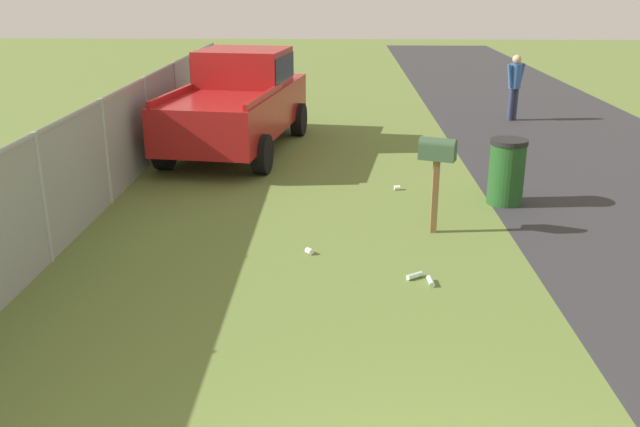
{
  "coord_description": "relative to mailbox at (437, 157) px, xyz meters",
  "views": [
    {
      "loc": [
        -2.78,
        0.62,
        3.54
      ],
      "look_at": [
        4.11,
        0.83,
        1.15
      ],
      "focal_mm": 38.34,
      "sensor_mm": 36.0,
      "label": 1
    }
  ],
  "objects": [
    {
      "name": "trash_bin",
      "position": [
        1.39,
        -1.35,
        -0.59
      ],
      "size": [
        0.6,
        0.6,
        1.08
      ],
      "color": "#1E4C1E",
      "rests_on": "ground"
    },
    {
      "name": "pedestrian",
      "position": [
        8.44,
        -3.11,
        -0.16
      ],
      "size": [
        0.3,
        0.52,
        1.69
      ],
      "rotation": [
        0.0,
        0.0,
        3.68
      ],
      "color": "#2D3351",
      "rests_on": "ground"
    },
    {
      "name": "pickup_truck",
      "position": [
        5.08,
        3.55,
        -0.03
      ],
      "size": [
        5.4,
        2.79,
        2.09
      ],
      "rotation": [
        0.0,
        0.0,
        -0.14
      ],
      "color": "maroon",
      "rests_on": "ground"
    },
    {
      "name": "litter_cup_near_hydrant",
      "position": [
        -0.9,
        1.78,
        -1.09
      ],
      "size": [
        0.13,
        0.13,
        0.08
      ],
      "primitive_type": "cylinder",
      "rotation": [
        0.0,
        1.57,
        0.71
      ],
      "color": "white",
      "rests_on": "ground"
    },
    {
      "name": "litter_cup_midfield_a",
      "position": [
        2.1,
        0.37,
        -1.09
      ],
      "size": [
        0.09,
        0.11,
        0.08
      ],
      "primitive_type": "cylinder",
      "rotation": [
        0.0,
        1.57,
        4.86
      ],
      "color": "white",
      "rests_on": "ground"
    },
    {
      "name": "mailbox",
      "position": [
        0.0,
        0.0,
        0.0
      ],
      "size": [
        0.37,
        0.55,
        1.41
      ],
      "rotation": [
        0.0,
        0.0,
        -0.37
      ],
      "color": "brown",
      "rests_on": "ground"
    },
    {
      "name": "litter_bottle_far_scatter",
      "position": [
        -1.82,
        0.26,
        -1.1
      ],
      "size": [
        0.22,
        0.08,
        0.07
      ],
      "primitive_type": "cylinder",
      "rotation": [
        0.0,
        1.57,
        0.07
      ],
      "color": "#B2D8BF",
      "rests_on": "ground"
    },
    {
      "name": "fence_section",
      "position": [
        2.43,
        5.17,
        -0.2
      ],
      "size": [
        17.33,
        0.07,
        1.74
      ],
      "color": "#9EA3A8",
      "rests_on": "ground"
    },
    {
      "name": "litter_bottle_midfield_b",
      "position": [
        -1.66,
        0.44,
        -1.1
      ],
      "size": [
        0.18,
        0.22,
        0.07
      ],
      "primitive_type": "cylinder",
      "rotation": [
        0.0,
        1.57,
        5.31
      ],
      "color": "#B2D8BF",
      "rests_on": "ground"
    }
  ]
}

